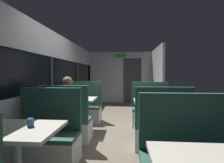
# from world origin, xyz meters

# --- Properties ---
(ground_plane) EXTENTS (3.30, 9.20, 0.02)m
(ground_plane) POSITION_xyz_m (0.00, 0.00, -0.01)
(ground_plane) COLOR #665B4C
(carriage_window_panel_left) EXTENTS (0.09, 8.48, 2.30)m
(carriage_window_panel_left) POSITION_xyz_m (-1.45, 0.00, 1.11)
(carriage_window_panel_left) COLOR #B2B2B7
(carriage_window_panel_left) RESTS_ON ground_plane
(carriage_end_bulkhead) EXTENTS (2.90, 0.11, 2.30)m
(carriage_end_bulkhead) POSITION_xyz_m (0.06, 4.19, 1.14)
(carriage_end_bulkhead) COLOR #B2B2B7
(carriage_end_bulkhead) RESTS_ON ground_plane
(carriage_aisle_panel_right) EXTENTS (0.08, 2.40, 2.30)m
(carriage_aisle_panel_right) POSITION_xyz_m (1.45, 3.00, 1.15)
(carriage_aisle_panel_right) COLOR #B2B2B7
(carriage_aisle_panel_right) RESTS_ON ground_plane
(dining_table_near_window) EXTENTS (0.90, 0.70, 0.74)m
(dining_table_near_window) POSITION_xyz_m (-0.89, -2.09, 0.64)
(dining_table_near_window) COLOR #9E9EA3
(dining_table_near_window) RESTS_ON ground_plane
(bench_near_window_facing_entry) EXTENTS (0.95, 0.50, 1.10)m
(bench_near_window_facing_entry) POSITION_xyz_m (-0.89, -1.39, 0.33)
(bench_near_window_facing_entry) COLOR silver
(bench_near_window_facing_entry) RESTS_ON ground_plane
(dining_table_mid_window) EXTENTS (0.90, 0.70, 0.74)m
(dining_table_mid_window) POSITION_xyz_m (-0.89, 0.16, 0.64)
(dining_table_mid_window) COLOR #9E9EA3
(dining_table_mid_window) RESTS_ON ground_plane
(bench_mid_window_facing_end) EXTENTS (0.95, 0.50, 1.10)m
(bench_mid_window_facing_end) POSITION_xyz_m (-0.89, -0.54, 0.33)
(bench_mid_window_facing_end) COLOR silver
(bench_mid_window_facing_end) RESTS_ON ground_plane
(bench_mid_window_facing_entry) EXTENTS (0.95, 0.50, 1.10)m
(bench_mid_window_facing_entry) POSITION_xyz_m (-0.89, 0.86, 0.33)
(bench_mid_window_facing_entry) COLOR silver
(bench_mid_window_facing_entry) RESTS_ON ground_plane
(dining_table_rear_aisle) EXTENTS (0.90, 0.70, 0.74)m
(dining_table_rear_aisle) POSITION_xyz_m (0.89, -0.04, 0.64)
(dining_table_rear_aisle) COLOR #9E9EA3
(dining_table_rear_aisle) RESTS_ON ground_plane
(bench_rear_aisle_facing_end) EXTENTS (0.95, 0.50, 1.10)m
(bench_rear_aisle_facing_end) POSITION_xyz_m (0.89, -0.74, 0.33)
(bench_rear_aisle_facing_end) COLOR silver
(bench_rear_aisle_facing_end) RESTS_ON ground_plane
(bench_rear_aisle_facing_entry) EXTENTS (0.95, 0.50, 1.10)m
(bench_rear_aisle_facing_entry) POSITION_xyz_m (0.89, 0.66, 0.33)
(bench_rear_aisle_facing_entry) COLOR silver
(bench_rear_aisle_facing_entry) RESTS_ON ground_plane
(seated_passenger) EXTENTS (0.47, 0.55, 1.26)m
(seated_passenger) POSITION_xyz_m (-0.89, -0.47, 0.54)
(seated_passenger) COLOR #26262D
(seated_passenger) RESTS_ON ground_plane
(coffee_cup_primary) EXTENTS (0.07, 0.07, 0.09)m
(coffee_cup_primary) POSITION_xyz_m (-0.77, -2.03, 0.79)
(coffee_cup_primary) COLOR #26598C
(coffee_cup_primary) RESTS_ON dining_table_near_window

